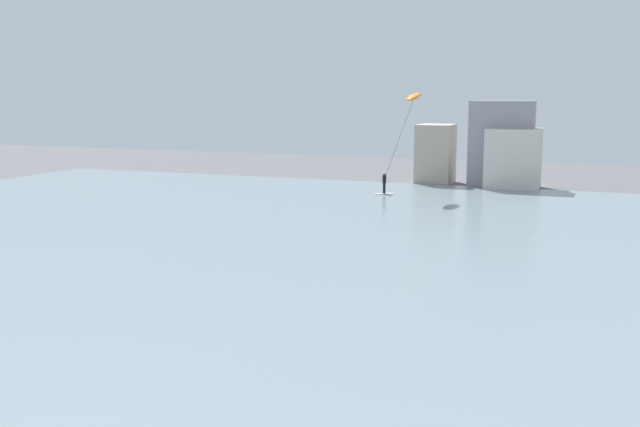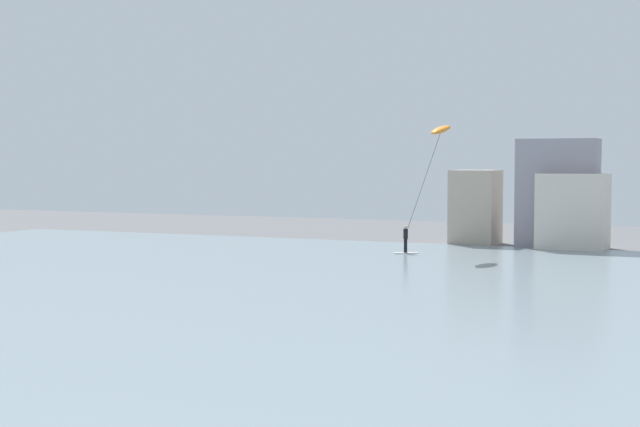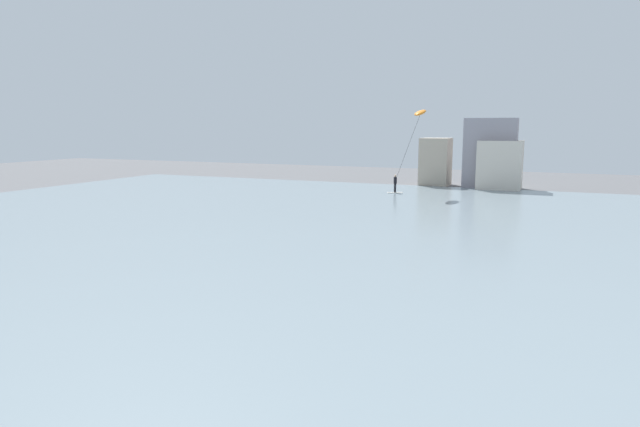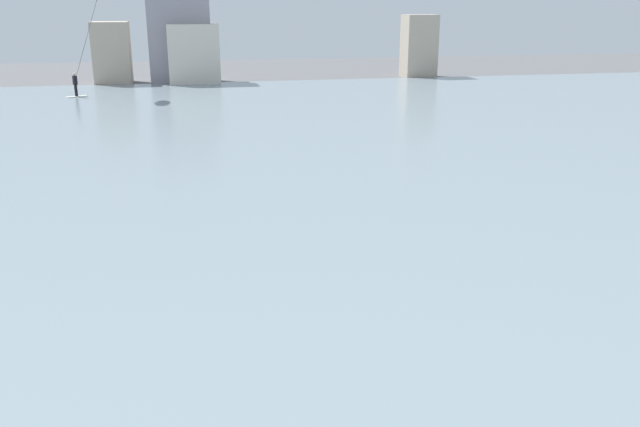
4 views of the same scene
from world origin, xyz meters
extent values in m
cube|color=gray|center=(0.00, 30.51, 0.05)|extent=(84.00, 52.00, 0.10)
cube|color=#B7A893|center=(-7.01, 58.19, 2.44)|extent=(2.88, 3.22, 4.89)
cube|color=gray|center=(-1.58, 57.44, 3.43)|extent=(4.92, 2.36, 6.86)
cube|color=beige|center=(-0.54, 57.01, 2.36)|extent=(4.04, 3.82, 4.72)
cube|color=#B7A893|center=(19.08, 57.84, 2.67)|extent=(2.76, 2.36, 5.34)
cube|color=silver|center=(-8.85, 49.44, 0.13)|extent=(1.44, 1.04, 0.06)
cylinder|color=black|center=(-8.85, 49.44, 0.55)|extent=(0.20, 0.20, 0.78)
cube|color=black|center=(-8.85, 49.44, 1.24)|extent=(0.35, 0.40, 0.60)
sphere|color=beige|center=(-8.85, 49.44, 1.65)|extent=(0.20, 0.20, 0.20)
cylinder|color=#333333|center=(-7.74, 49.19, 4.14)|extent=(2.25, 0.53, 5.90)
camera|label=1|loc=(6.77, -4.06, 7.77)|focal=42.66mm
camera|label=2|loc=(8.98, -2.53, 5.49)|focal=53.08mm
camera|label=3|loc=(4.25, 1.73, 6.09)|focal=30.58mm
camera|label=4|loc=(-1.83, 0.65, 6.34)|focal=37.33mm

